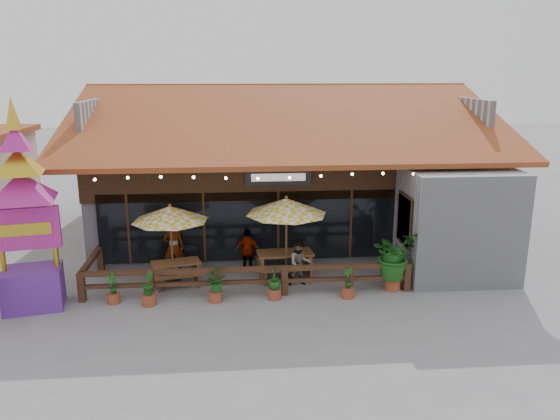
{
  "coord_description": "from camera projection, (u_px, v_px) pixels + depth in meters",
  "views": [
    {
      "loc": [
        -1.93,
        -15.88,
        6.68
      ],
      "look_at": [
        -0.47,
        1.5,
        2.15
      ],
      "focal_mm": 35.0,
      "sensor_mm": 36.0,
      "label": 1
    }
  ],
  "objects": [
    {
      "name": "picnic_table_left",
      "position": [
        176.0,
        269.0,
        17.39
      ],
      "size": [
        1.78,
        1.63,
        0.73
      ],
      "color": "brown",
      "rests_on": "ground"
    },
    {
      "name": "planter_d",
      "position": [
        274.0,
        284.0,
        16.19
      ],
      "size": [
        0.52,
        0.52,
        0.98
      ],
      "color": "brown",
      "rests_on": "ground"
    },
    {
      "name": "umbrella_right",
      "position": [
        286.0,
        207.0,
        17.29
      ],
      "size": [
        2.92,
        2.92,
        2.79
      ],
      "color": "brown",
      "rests_on": "ground"
    },
    {
      "name": "planter_e",
      "position": [
        348.0,
        285.0,
        16.31
      ],
      "size": [
        0.39,
        0.41,
        0.95
      ],
      "color": "brown",
      "rests_on": "ground"
    },
    {
      "name": "planter_b",
      "position": [
        148.0,
        290.0,
        15.78
      ],
      "size": [
        0.42,
        0.42,
        1.02
      ],
      "color": "brown",
      "rests_on": "ground"
    },
    {
      "name": "umbrella_left",
      "position": [
        170.0,
        214.0,
        17.11
      ],
      "size": [
        3.01,
        3.01,
        2.59
      ],
      "color": "brown",
      "rests_on": "ground"
    },
    {
      "name": "patio_railing",
      "position": [
        226.0,
        275.0,
        16.56
      ],
      "size": [
        10.0,
        2.6,
        0.92
      ],
      "color": "#49281A",
      "rests_on": "ground"
    },
    {
      "name": "ground",
      "position": [
        299.0,
        288.0,
        17.15
      ],
      "size": [
        100.0,
        100.0,
        0.0
      ],
      "primitive_type": "plane",
      "color": "gray",
      "rests_on": "ground"
    },
    {
      "name": "picnic_table_right",
      "position": [
        285.0,
        260.0,
        17.89
      ],
      "size": [
        1.9,
        1.67,
        0.87
      ],
      "color": "brown",
      "rests_on": "ground"
    },
    {
      "name": "tropical_plant",
      "position": [
        394.0,
        256.0,
        16.75
      ],
      "size": [
        1.78,
        1.71,
        1.91
      ],
      "color": "brown",
      "rests_on": "ground"
    },
    {
      "name": "planter_a",
      "position": [
        113.0,
        291.0,
        15.93
      ],
      "size": [
        0.37,
        0.37,
        0.91
      ],
      "color": "brown",
      "rests_on": "ground"
    },
    {
      "name": "thai_sign_tower",
      "position": [
        22.0,
        192.0,
        14.89
      ],
      "size": [
        2.8,
        2.8,
        6.44
      ],
      "color": "#5F2792",
      "rests_on": "ground"
    },
    {
      "name": "diner_a",
      "position": [
        174.0,
        247.0,
        18.13
      ],
      "size": [
        0.69,
        0.47,
        1.85
      ],
      "primitive_type": "imported",
      "rotation": [
        0.0,
        0.0,
        3.18
      ],
      "color": "#3D2513",
      "rests_on": "ground"
    },
    {
      "name": "planter_c",
      "position": [
        215.0,
        284.0,
        15.98
      ],
      "size": [
        0.8,
        0.79,
        0.99
      ],
      "color": "brown",
      "rests_on": "ground"
    },
    {
      "name": "restaurant_building",
      "position": [
        287.0,
        178.0,
        22.99
      ],
      "size": [
        15.5,
        14.73,
        6.09
      ],
      "color": "#B1B1B6",
      "rests_on": "ground"
    },
    {
      "name": "diner_c",
      "position": [
        248.0,
        251.0,
        18.29
      ],
      "size": [
        0.94,
        0.57,
        1.5
      ],
      "primitive_type": "imported",
      "rotation": [
        0.0,
        0.0,
        2.9
      ],
      "color": "#3D2513",
      "rests_on": "ground"
    },
    {
      "name": "diner_b",
      "position": [
        300.0,
        263.0,
        17.19
      ],
      "size": [
        0.75,
        0.6,
        1.46
      ],
      "primitive_type": "imported",
      "rotation": [
        0.0,
        0.0,
        0.07
      ],
      "color": "#3D2513",
      "rests_on": "ground"
    }
  ]
}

